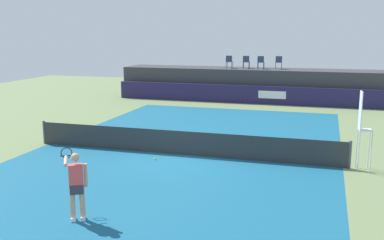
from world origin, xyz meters
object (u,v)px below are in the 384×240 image
object	(u,v)px
net_post_far	(350,155)
umpire_chair	(362,125)
spectator_chair_center	(261,62)
tennis_ball	(155,159)
spectator_chair_right	(279,62)
tennis_player	(76,184)
net_post_near	(44,132)
spectator_chair_far_left	(229,61)
spectator_chair_left	(246,61)

from	to	relation	value
net_post_far	umpire_chair	bearing A→B (deg)	-2.19
spectator_chair_center	umpire_chair	distance (m)	16.20
spectator_chair_center	tennis_ball	xyz separation A→B (m)	(-1.59, -16.08, -2.66)
spectator_chair_center	spectator_chair_right	bearing A→B (deg)	12.29
umpire_chair	tennis_ball	distance (m)	7.51
net_post_far	tennis_player	xyz separation A→B (m)	(-6.84, -6.64, 0.46)
tennis_ball	net_post_near	bearing A→B (deg)	169.94
net_post_far	tennis_ball	distance (m)	7.03
tennis_player	spectator_chair_center	bearing A→B (deg)	86.12
spectator_chair_center	spectator_chair_right	world-z (taller)	same
spectator_chair_far_left	net_post_far	world-z (taller)	spectator_chair_far_left
spectator_chair_left	tennis_ball	distance (m)	16.33
spectator_chair_far_left	spectator_chair_left	bearing A→B (deg)	3.44
spectator_chair_right	tennis_ball	size ratio (longest dim) A/B	13.06
tennis_ball	umpire_chair	bearing A→B (deg)	7.47
umpire_chair	net_post_far	distance (m)	1.14
spectator_chair_center	spectator_chair_right	size ratio (longest dim) A/B	1.00
net_post_far	spectator_chair_far_left	bearing A→B (deg)	116.69
spectator_chair_right	spectator_chair_far_left	bearing A→B (deg)	-174.71
umpire_chair	net_post_near	world-z (taller)	umpire_chair
umpire_chair	tennis_ball	world-z (taller)	umpire_chair
spectator_chair_far_left	tennis_player	world-z (taller)	spectator_chair_far_left
net_post_near	net_post_far	world-z (taller)	same
tennis_ball	net_post_far	bearing A→B (deg)	7.93
net_post_near	tennis_ball	distance (m)	5.56
spectator_chair_far_left	tennis_player	bearing A→B (deg)	-88.05
spectator_chair_left	tennis_player	xyz separation A→B (m)	(-0.45, -21.77, -1.73)
spectator_chair_center	umpire_chair	bearing A→B (deg)	-69.38
net_post_far	tennis_ball	size ratio (longest dim) A/B	14.71
net_post_near	spectator_chair_center	bearing A→B (deg)	65.02
spectator_chair_left	net_post_far	size ratio (longest dim) A/B	0.89
spectator_chair_left	umpire_chair	bearing A→B (deg)	-66.07
tennis_ball	spectator_chair_far_left	bearing A→B (deg)	92.23
spectator_chair_right	umpire_chair	distance (m)	16.07
umpire_chair	spectator_chair_center	bearing A→B (deg)	110.62
net_post_far	spectator_chair_right	bearing A→B (deg)	105.15
spectator_chair_far_left	tennis_player	size ratio (longest dim) A/B	0.50
spectator_chair_right	tennis_player	size ratio (longest dim) A/B	0.50
net_post_near	tennis_player	size ratio (longest dim) A/B	0.56
spectator_chair_far_left	tennis_ball	distance (m)	16.26
spectator_chair_left	net_post_far	world-z (taller)	spectator_chair_left
spectator_chair_left	spectator_chair_center	bearing A→B (deg)	-0.90
spectator_chair_center	tennis_ball	world-z (taller)	spectator_chair_center
spectator_chair_right	umpire_chair	bearing A→B (deg)	-73.71
umpire_chair	net_post_far	size ratio (longest dim) A/B	2.76
spectator_chair_far_left	umpire_chair	bearing A→B (deg)	-62.32
spectator_chair_center	tennis_ball	distance (m)	16.38
umpire_chair	spectator_chair_left	bearing A→B (deg)	113.93
spectator_chair_right	net_post_near	xyz separation A→B (m)	(-8.24, -15.38, -2.19)
spectator_chair_far_left	spectator_chair_center	distance (m)	2.21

